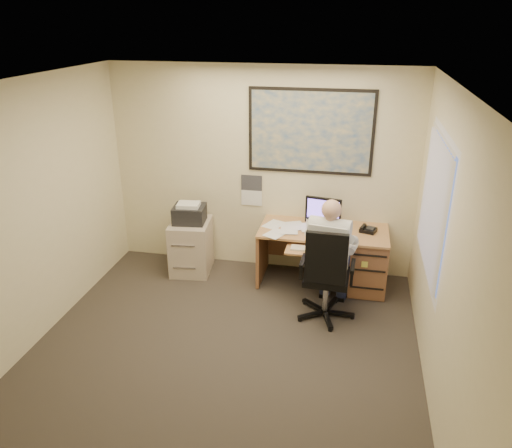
% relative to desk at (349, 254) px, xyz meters
% --- Properties ---
extents(room_shell, '(4.00, 4.50, 2.70)m').
position_rel_desk_xyz_m(room_shell, '(-1.21, -1.90, 0.91)').
color(room_shell, '#332E28').
rests_on(room_shell, ground).
extents(desk, '(1.60, 0.97, 1.12)m').
position_rel_desk_xyz_m(desk, '(0.00, 0.00, 0.00)').
color(desk, tan).
rests_on(desk, ground).
extents(world_map, '(1.56, 0.03, 1.06)m').
position_rel_desk_xyz_m(world_map, '(-0.58, 0.33, 1.46)').
color(world_map, '#1E4C93').
rests_on(world_map, room_shell).
extents(wall_calendar, '(0.28, 0.01, 0.42)m').
position_rel_desk_xyz_m(wall_calendar, '(-1.33, 0.34, 0.64)').
color(wall_calendar, white).
rests_on(wall_calendar, room_shell).
extents(window_blinds, '(0.06, 1.40, 1.30)m').
position_rel_desk_xyz_m(window_blinds, '(0.76, -1.10, 1.11)').
color(window_blinds, beige).
rests_on(window_blinds, room_shell).
extents(filing_cabinet, '(0.57, 0.66, 0.98)m').
position_rel_desk_xyz_m(filing_cabinet, '(-2.09, -0.02, -0.02)').
color(filing_cabinet, '#C2B19D').
rests_on(filing_cabinet, ground).
extents(office_chair, '(0.71, 0.71, 1.15)m').
position_rel_desk_xyz_m(office_chair, '(-0.22, -0.84, -0.11)').
color(office_chair, black).
rests_on(office_chair, ground).
extents(person, '(0.71, 0.92, 1.42)m').
position_rel_desk_xyz_m(person, '(-0.23, -0.76, 0.27)').
color(person, silver).
rests_on(person, office_chair).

